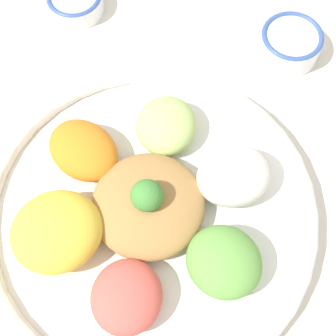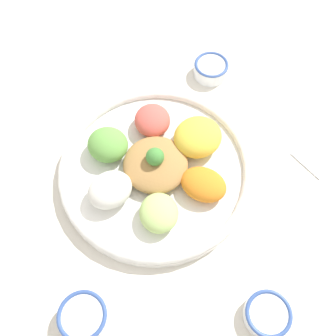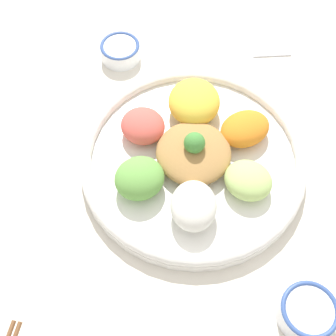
{
  "view_description": "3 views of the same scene",
  "coord_description": "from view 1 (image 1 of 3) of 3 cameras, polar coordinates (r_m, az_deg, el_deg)",
  "views": [
    {
      "loc": [
        0.18,
        -0.11,
        0.55
      ],
      "look_at": [
        -0.02,
        0.01,
        0.03
      ],
      "focal_mm": 50.0,
      "sensor_mm": 36.0,
      "label": 1
    },
    {
      "loc": [
        -0.26,
        0.22,
        0.74
      ],
      "look_at": [
        -0.02,
        -0.04,
        0.06
      ],
      "focal_mm": 42.0,
      "sensor_mm": 36.0,
      "label": 2
    },
    {
      "loc": [
        0.14,
        0.38,
        0.73
      ],
      "look_at": [
        0.06,
        -0.02,
        0.04
      ],
      "focal_mm": 50.0,
      "sensor_mm": 36.0,
      "label": 3
    }
  ],
  "objects": [
    {
      "name": "ground_plane",
      "position": [
        0.59,
        0.16,
        -3.06
      ],
      "size": [
        2.4,
        2.4,
        0.0
      ],
      "primitive_type": "plane",
      "color": "silver"
    },
    {
      "name": "salad_platter",
      "position": [
        0.56,
        -2.56,
        -5.18
      ],
      "size": [
        0.4,
        0.4,
        0.09
      ],
      "color": "white",
      "rests_on": "ground_plane"
    },
    {
      "name": "sauce_bowl_red",
      "position": [
        0.75,
        -11.24,
        19.31
      ],
      "size": [
        0.08,
        0.08,
        0.03
      ],
      "color": "white",
      "rests_on": "ground_plane"
    },
    {
      "name": "rice_bowl_blue",
      "position": [
        0.7,
        14.67,
        14.51
      ],
      "size": [
        0.09,
        0.09,
        0.04
      ],
      "color": "white",
      "rests_on": "ground_plane"
    }
  ]
}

